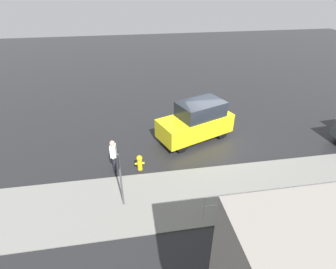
{
  "coord_description": "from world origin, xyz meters",
  "views": [
    {
      "loc": [
        4.32,
        11.65,
        7.54
      ],
      "look_at": [
        2.55,
        0.86,
        0.9
      ],
      "focal_mm": 28.0,
      "sensor_mm": 36.0,
      "label": 1
    }
  ],
  "objects_px": {
    "fire_hydrant": "(140,163)",
    "pedestrian": "(114,154)",
    "sign_post": "(120,173)",
    "moving_hatchback": "(197,121)"
  },
  "relations": [
    {
      "from": "moving_hatchback",
      "to": "fire_hydrant",
      "type": "relative_size",
      "value": 5.3
    },
    {
      "from": "pedestrian",
      "to": "sign_post",
      "type": "height_order",
      "value": "sign_post"
    },
    {
      "from": "moving_hatchback",
      "to": "sign_post",
      "type": "distance_m",
      "value": 5.84
    },
    {
      "from": "moving_hatchback",
      "to": "fire_hydrant",
      "type": "bearing_deg",
      "value": 35.81
    },
    {
      "from": "moving_hatchback",
      "to": "pedestrian",
      "type": "relative_size",
      "value": 2.62
    },
    {
      "from": "fire_hydrant",
      "to": "pedestrian",
      "type": "height_order",
      "value": "pedestrian"
    },
    {
      "from": "sign_post",
      "to": "fire_hydrant",
      "type": "bearing_deg",
      "value": -111.0
    },
    {
      "from": "moving_hatchback",
      "to": "pedestrian",
      "type": "bearing_deg",
      "value": 27.09
    },
    {
      "from": "pedestrian",
      "to": "sign_post",
      "type": "distance_m",
      "value": 2.22
    },
    {
      "from": "fire_hydrant",
      "to": "pedestrian",
      "type": "relative_size",
      "value": 0.5
    }
  ]
}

